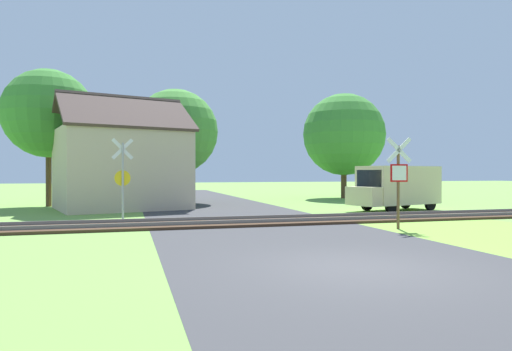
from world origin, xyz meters
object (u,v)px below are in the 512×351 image
Objects in this scene: crossing_sign_far at (123,174)px; tree_left at (48,114)px; tree_center at (176,132)px; mail_truck at (396,186)px; stop_sign_near at (399,177)px; tree_far at (344,135)px; house at (122,167)px.

crossing_sign_far is 10.21m from tree_left.
mail_truck is at bearing -41.10° from tree_center.
stop_sign_near is at bearing -68.93° from tree_center.
tree_left is at bearing -37.95° from stop_sign_near.
tree_far is at bearing 9.01° from tree_left.
tree_center is at bearing 7.90° from tree_left.
tree_left reaches higher than mail_truck.
mail_truck is at bearing -36.13° from house.
tree_far is (15.91, 5.88, 2.53)m from house.
house is 1.09× the size of tree_center.
tree_far is (6.75, 17.60, 2.99)m from stop_sign_near.
crossing_sign_far is at bearing -22.71° from stop_sign_near.
tree_center reaches higher than house.
crossing_sign_far is 0.46× the size of tree_center.
tree_center is (3.08, 9.71, 2.64)m from crossing_sign_far.
tree_left reaches higher than tree_center.
tree_left is 19.44m from mail_truck.
house is (-0.13, 5.99, 0.38)m from crossing_sign_far.
tree_left reaches higher than stop_sign_near.
house is at bearing -34.15° from tree_left.
stop_sign_near is 10.70m from crossing_sign_far.
mail_truck is (4.17, 6.61, -0.54)m from stop_sign_near.
tree_left is at bearing -170.99° from tree_far.
crossing_sign_far is 10.52m from tree_center.
tree_left is (-13.16, 14.44, 3.47)m from stop_sign_near.
tree_center is at bearing -59.23° from stop_sign_near.
tree_left reaches higher than house.
tree_center is 13.82m from mail_truck.
crossing_sign_far is (-9.03, 5.73, 0.08)m from stop_sign_near.
house is (-9.16, 11.72, 0.47)m from stop_sign_near.
crossing_sign_far is 0.43× the size of house.
house is 14.31m from mail_truck.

